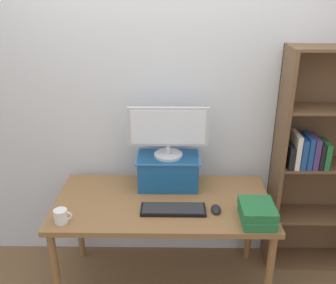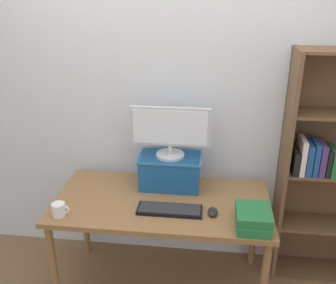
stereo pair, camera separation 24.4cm
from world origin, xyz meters
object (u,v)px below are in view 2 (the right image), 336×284
at_px(computer_mouse, 213,212).
at_px(bookshelf_unit, 336,170).
at_px(keyboard, 170,210).
at_px(book_stack, 253,218).
at_px(coffee_mug, 59,210).
at_px(desk, 162,210).
at_px(computer_monitor, 170,130).
at_px(riser_box, 170,170).

bearing_deg(computer_mouse, bookshelf_unit, 27.42).
bearing_deg(bookshelf_unit, keyboard, -158.60).
height_order(computer_mouse, book_stack, book_stack).
height_order(keyboard, coffee_mug, coffee_mug).
distance_m(desk, computer_monitor, 0.55).
bearing_deg(keyboard, book_stack, -10.69).
relative_size(desk, coffee_mug, 13.01).
relative_size(bookshelf_unit, book_stack, 6.71).
bearing_deg(desk, book_stack, -20.90).
xyz_separation_m(computer_mouse, book_stack, (0.24, -0.10, 0.04)).
relative_size(desk, riser_box, 3.27).
xyz_separation_m(computer_monitor, coffee_mug, (-0.66, -0.48, -0.39)).
bearing_deg(bookshelf_unit, book_stack, -138.58).
distance_m(book_stack, coffee_mug, 1.22).
bearing_deg(desk, computer_mouse, -20.13).
relative_size(keyboard, coffee_mug, 3.74).
bearing_deg(book_stack, bookshelf_unit, 41.42).
xyz_separation_m(desk, keyboard, (0.07, -0.13, 0.09)).
xyz_separation_m(keyboard, coffee_mug, (-0.69, -0.13, 0.03)).
bearing_deg(computer_mouse, riser_box, 132.42).
bearing_deg(computer_monitor, coffee_mug, -143.98).
bearing_deg(riser_box, desk, -98.80).
height_order(riser_box, computer_mouse, riser_box).
relative_size(keyboard, computer_mouse, 4.08).
xyz_separation_m(desk, riser_box, (0.03, 0.22, 0.20)).
relative_size(desk, keyboard, 3.48).
bearing_deg(desk, coffee_mug, -157.23).
bearing_deg(computer_mouse, coffee_mug, -172.19).
bearing_deg(book_stack, coffee_mug, -178.35).
height_order(desk, riser_box, riser_box).
relative_size(book_stack, coffee_mug, 2.28).
height_order(bookshelf_unit, book_stack, bookshelf_unit).
xyz_separation_m(computer_mouse, coffee_mug, (-0.97, -0.13, 0.03)).
height_order(book_stack, coffee_mug, book_stack).
height_order(desk, computer_monitor, computer_monitor).
xyz_separation_m(riser_box, coffee_mug, (-0.66, -0.48, -0.08)).
bearing_deg(keyboard, computer_monitor, 96.12).
bearing_deg(desk, bookshelf_unit, 14.77).
distance_m(computer_mouse, coffee_mug, 0.98).
height_order(riser_box, keyboard, riser_box).
distance_m(computer_monitor, keyboard, 0.55).
relative_size(computer_monitor, computer_mouse, 5.39).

